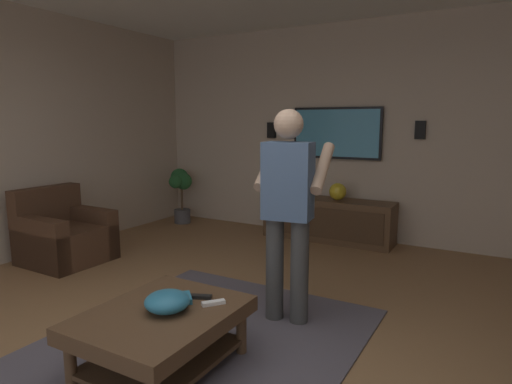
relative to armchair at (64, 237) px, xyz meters
name	(u,v)px	position (x,y,z in m)	size (l,w,h in m)	color
ground_plane	(184,376)	(-1.12, -2.60, -0.28)	(8.89, 8.89, 0.00)	olive
wall_back_tv	(365,133)	(2.63, -2.60, 1.13)	(0.10, 6.41, 2.81)	#BCA893
area_rug	(183,355)	(-0.94, -2.44, -0.27)	(2.75, 2.04, 0.01)	#514C56
armchair	(64,237)	(0.00, 0.00, 0.00)	(0.81, 0.82, 0.82)	#472D1E
coffee_table	(162,327)	(-1.14, -2.44, 0.02)	(1.00, 0.80, 0.40)	#513823
media_console	(328,220)	(2.30, -2.24, 0.00)	(0.45, 1.70, 0.55)	#513823
tv	(336,133)	(2.54, -2.24, 1.12)	(0.05, 1.20, 0.67)	black
person_standing	(288,204)	(-0.10, -2.81, 0.65)	(0.59, 0.59, 1.64)	#3F3F3F
potted_plant_tall	(181,188)	(2.15, 0.09, 0.27)	(0.43, 0.37, 0.83)	#4C4C51
bowl	(167,302)	(-1.13, -2.48, 0.18)	(0.28, 0.28, 0.13)	teal
remote_white	(213,303)	(-0.90, -2.67, 0.13)	(0.15, 0.04, 0.02)	white
remote_black	(200,297)	(-0.87, -2.54, 0.13)	(0.15, 0.04, 0.02)	black
book	(174,299)	(-0.99, -2.42, 0.14)	(0.22, 0.16, 0.04)	teal
vase_round	(338,192)	(2.28, -2.37, 0.38)	(0.22, 0.22, 0.22)	gold
wall_speaker_left	(420,130)	(2.55, -3.29, 1.17)	(0.06, 0.12, 0.22)	black
wall_speaker_right	(272,130)	(2.55, -1.27, 1.15)	(0.06, 0.12, 0.22)	black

